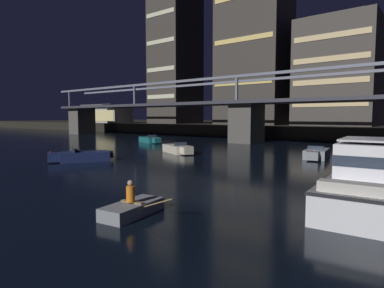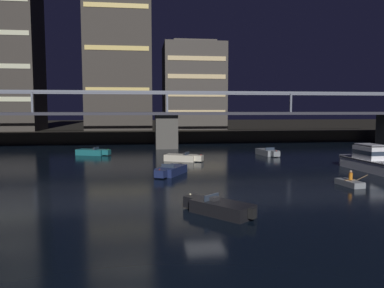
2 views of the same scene
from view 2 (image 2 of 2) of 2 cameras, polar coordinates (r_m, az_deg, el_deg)
The scene contains 13 objects.
ground_plane at distance 24.60m, azimuth 1.97°, elevation -10.02°, with size 400.00×400.00×0.00m, color black.
far_riverbank at distance 111.40m, azimuth -5.42°, elevation 2.47°, with size 240.00×80.00×2.20m, color black.
river_bridge at distance 63.35m, azimuth -3.91°, elevation 3.42°, with size 87.85×6.40×9.38m.
tower_west_low at distance 85.70m, azimuth -25.04°, elevation 12.36°, with size 9.17×10.52×31.48m.
tower_west_tall at distance 83.58m, azimuth -11.05°, elevation 16.36°, with size 13.57×9.58×41.32m.
tower_central at distance 84.63m, azimuth 0.14°, elevation 8.65°, with size 12.98×12.68×18.85m.
cabin_cruiser_near_left at distance 44.16m, azimuth 25.42°, elevation -2.31°, with size 3.29×9.27×2.79m.
speedboat_near_center at distance 37.67m, azimuth -3.25°, elevation -4.01°, with size 3.55×4.88×1.16m.
speedboat_near_right at distance 55.49m, azimuth -14.76°, elevation -1.19°, with size 5.10×3.06×1.16m.
speedboat_mid_left at distance 47.50m, azimuth -1.45°, elevation -2.08°, with size 4.96×3.37×1.16m.
speedboat_mid_center at distance 23.79m, azimuth 4.15°, elevation -9.53°, with size 4.19×4.56×1.16m.
speedboat_mid_right at distance 54.49m, azimuth 11.34°, elevation -1.23°, with size 2.38×5.23×1.16m.
dinghy_with_paddler at distance 34.89m, azimuth 22.63°, elevation -5.39°, with size 2.52×2.73×1.36m.
Camera 2 is at (-3.89, -23.41, 6.48)m, focal length 35.44 mm.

